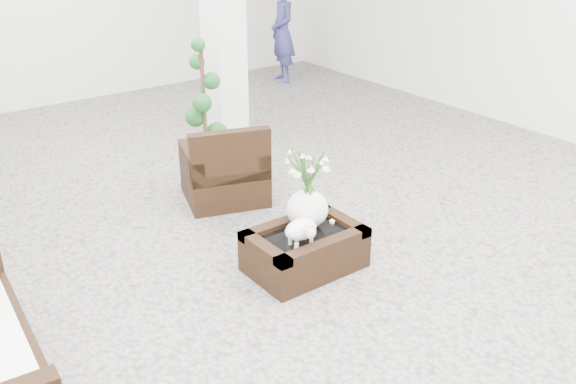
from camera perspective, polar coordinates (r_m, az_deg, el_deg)
ground at (r=5.49m, az=-0.62°, el=-5.53°), size 11.00×11.00×0.00m
coffee_table at (r=5.22m, az=1.49°, el=-5.27°), size 0.90×0.60×0.31m
sheep_figurine at (r=4.96m, az=1.14°, el=-3.53°), size 0.28×0.23×0.21m
planter_narcissus at (r=5.10m, az=1.75°, el=0.95°), size 0.44×0.44×0.80m
tealight at (r=5.32m, az=3.93°, el=-2.61°), size 0.04×0.04×0.03m
armchair at (r=6.36m, az=-5.72°, el=2.79°), size 0.95×0.93×0.81m
topiary at (r=7.32m, az=-7.46°, el=8.00°), size 0.37×0.37×1.37m
shopper at (r=10.62m, az=-0.49°, el=13.97°), size 0.52×0.65×1.58m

